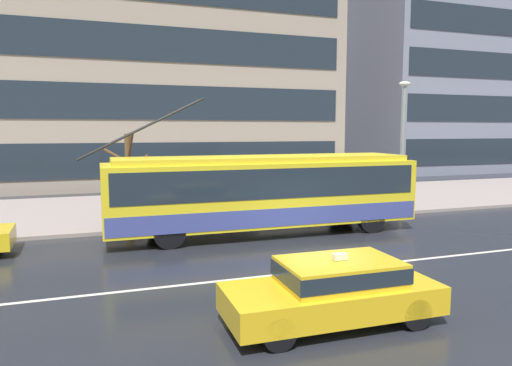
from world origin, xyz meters
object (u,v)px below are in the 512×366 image
at_px(trolleybus, 264,191).
at_px(taxi_oncoming_near, 334,288).
at_px(pedestrian_at_shelter, 333,174).
at_px(pedestrian_walking_past, 223,194).
at_px(pedestrian_approaching_curb, 170,181).
at_px(street_tree_bare, 128,171).
at_px(street_lamp, 403,133).
at_px(bus_shelter, 219,174).

xyz_separation_m(trolleybus, taxi_oncoming_near, (-1.46, -8.02, -0.88)).
xyz_separation_m(pedestrian_at_shelter, pedestrian_walking_past, (-5.57, -0.67, -0.63)).
height_order(pedestrian_approaching_curb, street_tree_bare, street_tree_bare).
height_order(taxi_oncoming_near, street_tree_bare, street_tree_bare).
xyz_separation_m(trolleybus, street_tree_bare, (-4.54, 4.03, 0.54)).
distance_m(taxi_oncoming_near, street_lamp, 14.22).
bearing_deg(pedestrian_at_shelter, street_lamp, -24.21).
bearing_deg(pedestrian_walking_past, street_tree_bare, 165.44).
bearing_deg(trolleybus, pedestrian_approaching_curb, 132.15).
bearing_deg(pedestrian_walking_past, taxi_oncoming_near, -93.65).
height_order(taxi_oncoming_near, bus_shelter, bus_shelter).
relative_size(taxi_oncoming_near, bus_shelter, 1.05).
xyz_separation_m(bus_shelter, street_tree_bare, (-3.79, 0.39, 0.21)).
bearing_deg(street_tree_bare, trolleybus, -41.62).
distance_m(trolleybus, pedestrian_walking_past, 3.17).
relative_size(bus_shelter, street_lamp, 0.69).
distance_m(pedestrian_at_shelter, street_lamp, 3.74).
bearing_deg(pedestrian_walking_past, pedestrian_at_shelter, 6.89).
distance_m(pedestrian_approaching_curb, street_lamp, 10.88).
xyz_separation_m(taxi_oncoming_near, pedestrian_walking_past, (0.71, 11.07, 0.42)).
height_order(pedestrian_approaching_curb, street_lamp, street_lamp).
bearing_deg(trolleybus, street_lamp, 17.29).
distance_m(bus_shelter, street_lamp, 8.75).
height_order(pedestrian_approaching_curb, pedestrian_walking_past, pedestrian_approaching_curb).
distance_m(trolleybus, pedestrian_approaching_curb, 4.37).
relative_size(trolleybus, pedestrian_approaching_curb, 6.21).
bearing_deg(pedestrian_approaching_curb, taxi_oncoming_near, -82.55).
height_order(trolleybus, street_lamp, street_lamp).
bearing_deg(street_tree_bare, pedestrian_walking_past, -14.56).
bearing_deg(pedestrian_approaching_curb, street_tree_bare, 153.75).
xyz_separation_m(pedestrian_approaching_curb, street_tree_bare, (-1.61, 0.79, 0.39)).
distance_m(bus_shelter, street_tree_bare, 3.82).
height_order(pedestrian_walking_past, street_lamp, street_lamp).
xyz_separation_m(trolleybus, street_lamp, (7.74, 2.41, 2.10)).
xyz_separation_m(taxi_oncoming_near, street_lamp, (9.20, 10.43, 2.98)).
bearing_deg(trolleybus, bus_shelter, 101.57).
bearing_deg(pedestrian_approaching_curb, bus_shelter, 10.47).
relative_size(pedestrian_at_shelter, pedestrian_walking_past, 1.22).
relative_size(pedestrian_at_shelter, street_tree_bare, 0.57).
distance_m(pedestrian_approaching_curb, pedestrian_walking_past, 2.27).
bearing_deg(taxi_oncoming_near, street_lamp, 48.58).
xyz_separation_m(trolleybus, pedestrian_at_shelter, (4.82, 3.72, 0.17)).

